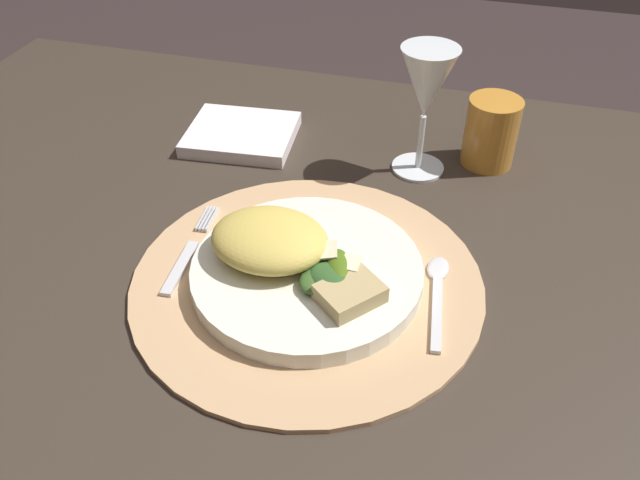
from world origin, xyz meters
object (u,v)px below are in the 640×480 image
(spoon, at_px, (438,287))
(wine_glass, at_px, (427,88))
(amber_tumbler, at_px, (491,132))
(napkin, at_px, (241,134))
(dinner_plate, at_px, (307,272))
(fork, at_px, (189,252))
(dining_table, at_px, (301,332))

(spoon, distance_m, wine_glass, 0.26)
(amber_tumbler, bearing_deg, napkin, -173.81)
(dinner_plate, xyz_separation_m, fork, (-0.14, 0.00, -0.01))
(napkin, xyz_separation_m, amber_tumbler, (0.34, 0.04, 0.04))
(spoon, bearing_deg, amber_tumbler, 84.05)
(spoon, xyz_separation_m, amber_tumbler, (0.03, 0.27, 0.04))
(spoon, bearing_deg, dinner_plate, -170.12)
(dining_table, relative_size, fork, 8.37)
(dining_table, xyz_separation_m, amber_tumbler, (0.19, 0.24, 0.18))
(fork, distance_m, wine_glass, 0.35)
(dinner_plate, xyz_separation_m, wine_glass, (0.08, 0.25, 0.10))
(dining_table, xyz_separation_m, wine_glass, (0.10, 0.20, 0.26))
(spoon, height_order, amber_tumbler, amber_tumbler)
(dinner_plate, distance_m, napkin, 0.31)
(amber_tumbler, bearing_deg, dining_table, -127.91)
(amber_tumbler, bearing_deg, wine_glass, -153.95)
(dining_table, distance_m, fork, 0.19)
(fork, bearing_deg, dinner_plate, -1.46)
(wine_glass, distance_m, amber_tumbler, 0.12)
(dinner_plate, relative_size, amber_tumbler, 2.67)
(fork, bearing_deg, napkin, 97.98)
(fork, distance_m, napkin, 0.26)
(dinner_plate, bearing_deg, wine_glass, 72.87)
(spoon, height_order, wine_glass, wine_glass)
(dinner_plate, bearing_deg, fork, 178.54)
(dinner_plate, xyz_separation_m, amber_tumbler, (0.16, 0.29, 0.03))
(dinner_plate, relative_size, fork, 1.58)
(dinner_plate, height_order, amber_tumbler, amber_tumbler)
(dinner_plate, bearing_deg, spoon, 9.88)
(dinner_plate, xyz_separation_m, napkin, (-0.17, 0.26, -0.01))
(spoon, xyz_separation_m, napkin, (-0.31, 0.23, 0.00))
(wine_glass, bearing_deg, fork, -130.94)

